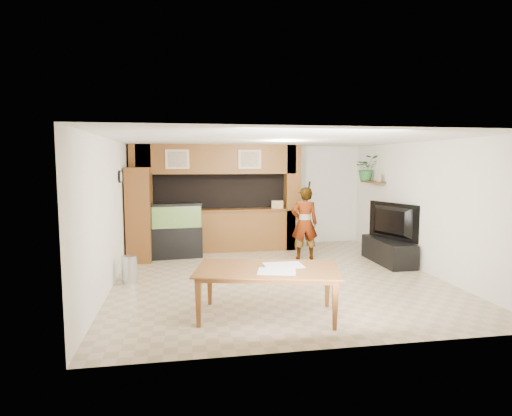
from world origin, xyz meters
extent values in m
plane|color=tan|center=(0.00, 0.00, 0.00)|extent=(6.50, 6.50, 0.00)
plane|color=white|center=(0.00, 0.00, 2.60)|extent=(6.50, 6.50, 0.00)
plane|color=silver|center=(0.00, 3.25, 1.30)|extent=(6.00, 0.00, 6.00)
plane|color=silver|center=(-3.00, 0.00, 1.30)|extent=(0.00, 6.50, 6.50)
plane|color=silver|center=(3.00, 0.00, 1.30)|extent=(0.00, 6.50, 6.50)
cube|color=brown|center=(-0.90, 2.45, 0.50)|extent=(3.80, 0.35, 1.00)
cube|color=brown|center=(-0.90, 2.45, 1.02)|extent=(3.80, 0.43, 0.04)
cube|color=brown|center=(-0.90, 2.45, 2.25)|extent=(3.80, 0.35, 0.70)
cube|color=brown|center=(-2.70, 2.45, 1.30)|extent=(0.50, 0.35, 2.60)
cube|color=brown|center=(0.95, 2.45, 1.30)|extent=(0.35, 0.35, 2.60)
cube|color=black|center=(-0.90, 3.00, 1.45)|extent=(4.20, 0.45, 0.85)
cube|color=tan|center=(-1.85, 2.26, 2.25)|extent=(0.55, 0.03, 0.45)
cube|color=tan|center=(-1.85, 2.24, 2.25)|extent=(0.43, 0.01, 0.35)
cube|color=tan|center=(-0.15, 2.26, 2.25)|extent=(0.55, 0.03, 0.45)
cube|color=tan|center=(-0.15, 2.24, 2.25)|extent=(0.43, 0.01, 0.35)
cylinder|color=black|center=(-2.97, 1.00, 1.90)|extent=(0.04, 0.25, 0.25)
cylinder|color=white|center=(-2.94, 1.00, 1.90)|extent=(0.01, 0.21, 0.21)
cube|color=brown|center=(2.85, 1.95, 1.70)|extent=(0.25, 0.90, 0.04)
cube|color=brown|center=(-2.70, 1.85, 1.04)|extent=(0.52, 0.85, 2.07)
cylinder|color=#B2B2B7|center=(-2.72, 0.00, 0.25)|extent=(0.28, 0.28, 0.51)
cube|color=black|center=(-1.90, 1.95, 0.35)|extent=(1.14, 0.43, 0.71)
cube|color=#347A30|center=(-1.90, 1.95, 0.96)|extent=(1.09, 0.40, 0.49)
cube|color=black|center=(-1.90, 1.95, 1.23)|extent=(1.14, 0.43, 0.06)
cube|color=black|center=(2.65, 0.65, 0.26)|extent=(0.56, 1.53, 0.51)
imported|color=black|center=(2.65, 0.65, 0.91)|extent=(0.64, 1.37, 0.80)
cube|color=tan|center=(2.85, 1.64, 1.82)|extent=(0.04, 0.15, 0.20)
imported|color=#2C6E31|center=(2.82, 2.25, 2.03)|extent=(0.67, 0.62, 0.63)
imported|color=olive|center=(0.94, 1.30, 0.82)|extent=(0.64, 0.47, 1.64)
cylinder|color=black|center=(0.99, 1.14, 1.69)|extent=(0.04, 0.11, 0.17)
imported|color=brown|center=(-0.59, -2.11, 0.35)|extent=(2.20, 1.54, 0.70)
cube|color=silver|center=(-0.49, -2.29, 0.71)|extent=(0.59, 0.49, 0.01)
cube|color=silver|center=(-0.32, -1.96, 0.71)|extent=(0.55, 0.40, 0.01)
cube|color=tan|center=(0.58, 2.45, 1.14)|extent=(0.32, 0.25, 0.19)
camera|label=1|loc=(-1.75, -7.86, 2.21)|focal=30.00mm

